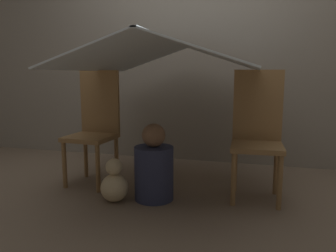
% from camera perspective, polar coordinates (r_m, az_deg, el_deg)
% --- Properties ---
extents(ground_plane, '(8.80, 8.80, 0.00)m').
position_cam_1_polar(ground_plane, '(2.53, -0.95, -12.42)').
color(ground_plane, '#7A6651').
extents(wall_back, '(7.00, 0.05, 2.50)m').
position_cam_1_polar(wall_back, '(3.52, 4.50, 14.27)').
color(wall_back, gray).
rests_on(wall_back, ground_plane).
extents(chair_left, '(0.39, 0.39, 0.96)m').
position_cam_1_polar(chair_left, '(2.86, -12.59, 0.30)').
color(chair_left, olive).
rests_on(chair_left, ground_plane).
extents(chair_right, '(0.38, 0.38, 0.96)m').
position_cam_1_polar(chair_right, '(2.53, 15.25, -0.90)').
color(chair_right, olive).
rests_on(chair_right, ground_plane).
extents(sheet_canopy, '(1.35, 1.44, 0.23)m').
position_cam_1_polar(sheet_canopy, '(2.51, 0.00, 12.38)').
color(sheet_canopy, silver).
extents(person_front, '(0.29, 0.29, 0.57)m').
position_cam_1_polar(person_front, '(2.44, -2.47, -7.34)').
color(person_front, '#2D3351').
rests_on(person_front, ground_plane).
extents(plush_toy, '(0.20, 0.20, 0.32)m').
position_cam_1_polar(plush_toy, '(2.46, -9.31, -9.94)').
color(plush_toy, beige).
rests_on(plush_toy, ground_plane).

